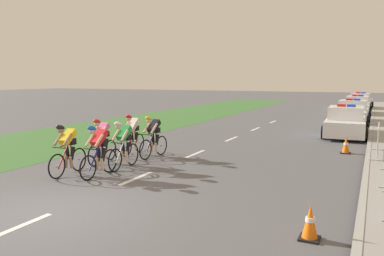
# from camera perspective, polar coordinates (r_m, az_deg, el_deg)

# --- Properties ---
(ground_plane) EXTENTS (160.00, 160.00, 0.00)m
(ground_plane) POSITION_cam_1_polar(r_m,az_deg,el_deg) (8.89, -19.46, -11.60)
(ground_plane) COLOR #56565B
(kerb_edge) EXTENTS (0.16, 60.00, 0.13)m
(kerb_edge) POSITION_cam_1_polar(r_m,az_deg,el_deg) (20.06, 25.09, -1.24)
(kerb_edge) COLOR #9E9E99
(kerb_edge) RESTS_ON ground
(grass_verge) EXTENTS (7.00, 60.00, 0.01)m
(grass_verge) POSITION_cam_1_polar(r_m,az_deg,el_deg) (24.23, -8.56, 0.60)
(grass_verge) COLOR #3D7033
(grass_verge) RESTS_ON ground
(lane_markings_centre) EXTENTS (0.14, 21.60, 0.01)m
(lane_markings_centre) POSITION_cam_1_polar(r_m,az_deg,el_deg) (16.28, 3.53, -2.62)
(lane_markings_centre) COLOR white
(lane_markings_centre) RESTS_ON ground
(cyclist_lead) EXTENTS (0.45, 1.72, 1.56)m
(cyclist_lead) POSITION_cam_1_polar(r_m,az_deg,el_deg) (11.78, -18.17, -2.97)
(cyclist_lead) COLOR black
(cyclist_lead) RESTS_ON ground
(cyclist_second) EXTENTS (0.42, 1.72, 1.56)m
(cyclist_second) POSITION_cam_1_polar(r_m,az_deg,el_deg) (11.32, -13.83, -3.22)
(cyclist_second) COLOR black
(cyclist_second) RESTS_ON ground
(cyclist_third) EXTENTS (0.45, 1.72, 1.56)m
(cyclist_third) POSITION_cam_1_polar(r_m,az_deg,el_deg) (13.09, -13.32, -1.79)
(cyclist_third) COLOR black
(cyclist_third) RESTS_ON ground
(cyclist_fourth) EXTENTS (0.43, 1.72, 1.56)m
(cyclist_fourth) POSITION_cam_1_polar(r_m,az_deg,el_deg) (12.19, -10.22, -2.38)
(cyclist_fourth) COLOR black
(cyclist_fourth) RESTS_ON ground
(cyclist_fifth) EXTENTS (0.45, 1.72, 1.56)m
(cyclist_fifth) POSITION_cam_1_polar(r_m,az_deg,el_deg) (14.40, -8.87, -0.86)
(cyclist_fifth) COLOR black
(cyclist_fifth) RESTS_ON ground
(cyclist_sixth) EXTENTS (0.43, 1.72, 1.56)m
(cyclist_sixth) POSITION_cam_1_polar(r_m,az_deg,el_deg) (13.75, -5.83, -1.20)
(cyclist_sixth) COLOR black
(cyclist_sixth) RESTS_ON ground
(police_car_nearest) EXTENTS (2.11, 4.46, 1.59)m
(police_car_nearest) POSITION_cam_1_polar(r_m,az_deg,el_deg) (20.23, 22.00, 0.74)
(police_car_nearest) COLOR white
(police_car_nearest) RESTS_ON ground
(police_car_second) EXTENTS (2.04, 4.42, 1.59)m
(police_car_second) POSITION_cam_1_polar(r_m,az_deg,el_deg) (26.29, 22.90, 2.11)
(police_car_second) COLOR silver
(police_car_second) RESTS_ON ground
(police_car_third) EXTENTS (2.02, 4.41, 1.59)m
(police_car_third) POSITION_cam_1_polar(r_m,az_deg,el_deg) (32.72, 23.49, 3.00)
(police_car_third) COLOR white
(police_car_third) RESTS_ON ground
(police_car_furthest) EXTENTS (2.26, 4.52, 1.59)m
(police_car_furthest) POSITION_cam_1_polar(r_m,az_deg,el_deg) (39.25, 23.89, 3.61)
(police_car_furthest) COLOR silver
(police_car_furthest) RESTS_ON ground
(crowd_barrier_rear) EXTENTS (0.54, 2.32, 1.07)m
(crowd_barrier_rear) POSITION_cam_1_polar(r_m,az_deg,el_deg) (15.10, 26.07, -1.69)
(crowd_barrier_rear) COLOR #B7BABF
(crowd_barrier_rear) RESTS_ON sidewalk_slab
(traffic_cone_near) EXTENTS (0.36, 0.36, 0.64)m
(traffic_cone_near) POSITION_cam_1_polar(r_m,az_deg,el_deg) (15.64, 22.04, -2.43)
(traffic_cone_near) COLOR black
(traffic_cone_near) RESTS_ON ground
(traffic_cone_mid) EXTENTS (0.36, 0.36, 0.64)m
(traffic_cone_mid) POSITION_cam_1_polar(r_m,az_deg,el_deg) (7.22, 17.26, -13.37)
(traffic_cone_mid) COLOR black
(traffic_cone_mid) RESTS_ON ground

